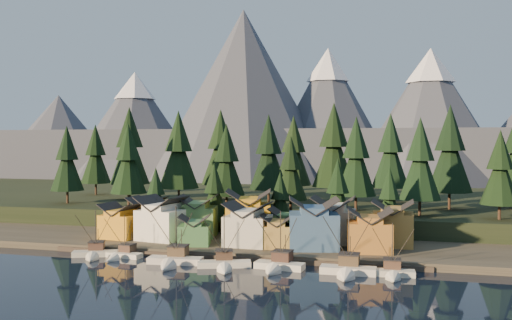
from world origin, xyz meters
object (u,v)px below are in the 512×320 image
(boat_0, at_px, (94,247))
(boat_1, at_px, (121,249))
(boat_5, at_px, (348,262))
(boat_3, at_px, (224,258))
(boat_2, at_px, (173,253))
(house_front_0, at_px, (121,220))
(house_back_0, at_px, (147,214))
(house_front_1, at_px, (162,217))
(boat_6, at_px, (393,265))
(boat_4, at_px, (278,257))
(house_back_1, at_px, (198,215))

(boat_0, relative_size, boat_1, 1.11)
(boat_5, bearing_deg, boat_3, -179.27)
(boat_2, xyz_separation_m, boat_3, (10.64, -0.14, -0.31))
(house_front_0, bearing_deg, house_back_0, 69.96)
(house_front_1, bearing_deg, house_back_0, 146.48)
(boat_2, relative_size, house_front_0, 1.41)
(boat_6, bearing_deg, boat_5, -178.58)
(boat_1, relative_size, boat_2, 0.78)
(boat_3, relative_size, boat_6, 1.07)
(boat_5, relative_size, boat_6, 1.21)
(boat_4, bearing_deg, house_front_1, 157.33)
(boat_3, xyz_separation_m, house_back_1, (-14.77, 24.57, 4.59))
(boat_3, distance_m, house_back_1, 29.03)
(boat_4, height_order, house_front_1, house_front_1)
(boat_2, distance_m, house_front_1, 21.50)
(boat_4, distance_m, house_front_1, 36.15)
(house_back_0, bearing_deg, boat_4, -32.12)
(house_front_1, relative_size, house_back_1, 1.09)
(boat_6, bearing_deg, boat_3, 178.25)
(boat_3, relative_size, house_front_0, 1.27)
(house_front_0, bearing_deg, boat_2, -33.34)
(boat_1, bearing_deg, house_back_1, 73.93)
(boat_2, distance_m, house_front_0, 27.66)
(boat_0, bearing_deg, house_back_1, 34.21)
(boat_1, relative_size, house_back_0, 1.08)
(boat_3, xyz_separation_m, boat_6, (31.47, 1.17, 0.08))
(boat_5, distance_m, house_front_1, 48.38)
(boat_4, xyz_separation_m, boat_6, (21.20, -0.01, -0.28))
(boat_1, height_order, house_back_0, house_back_0)
(boat_6, xyz_separation_m, house_front_1, (-52.74, 17.14, 4.64))
(house_front_1, height_order, house_back_0, house_front_1)
(boat_4, xyz_separation_m, boat_5, (13.21, -0.75, 0.10))
(boat_2, distance_m, boat_6, 42.12)
(boat_0, relative_size, house_front_1, 0.97)
(boat_2, distance_m, boat_4, 20.94)
(boat_3, relative_size, boat_5, 0.88)
(boat_5, bearing_deg, boat_2, -179.84)
(boat_6, height_order, house_front_1, house_front_1)
(boat_4, height_order, boat_5, boat_5)
(boat_5, xyz_separation_m, house_front_0, (-55.14, 17.38, 3.26))
(boat_1, height_order, house_front_1, house_front_1)
(boat_6, xyz_separation_m, house_back_1, (-46.24, 23.40, 4.51))
(boat_3, height_order, boat_6, boat_3)
(boat_0, height_order, boat_3, boat_3)
(boat_0, distance_m, house_back_1, 26.74)
(boat_4, relative_size, house_front_1, 1.09)
(boat_0, relative_size, house_back_1, 1.06)
(boat_6, distance_m, house_back_0, 64.24)
(boat_2, height_order, house_front_1, house_front_1)
(house_front_1, xyz_separation_m, house_back_1, (6.50, 6.27, -0.14))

